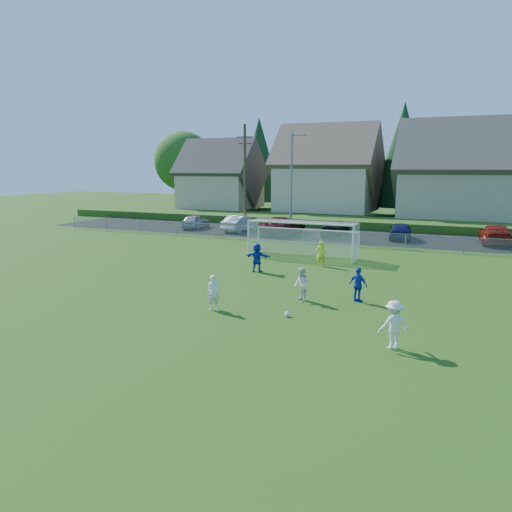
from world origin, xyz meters
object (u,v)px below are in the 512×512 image
Objects in this scene: car_a at (195,221)px; player_blue_b at (257,257)px; player_blue_a at (358,285)px; car_d at (335,228)px; soccer_ball at (287,314)px; car_b at (240,223)px; car_c at (282,226)px; car_g at (496,234)px; soccer_goal at (304,233)px; player_white_c at (394,325)px; goalkeeper at (321,254)px; player_white_b at (301,284)px; car_e at (401,231)px; player_white_a at (214,293)px.

player_blue_b is at bearing 124.20° from car_a.
player_blue_a is 0.33× the size of car_d.
car_b reaches higher than soccer_ball.
player_blue_a reaches higher than car_a.
player_blue_a is 0.93× the size of player_blue_b.
car_c is at bearing 169.73° from car_a.
car_g is at bearing -171.48° from car_c.
soccer_goal is at bearing -101.62° from player_blue_b.
player_white_c reaches higher than goalkeeper.
player_white_b is 2.60m from player_blue_a.
goalkeeper reaches higher than player_blue_a.
player_blue_b is 0.39× the size of car_e.
soccer_goal is at bearing -63.28° from goalkeeper.
player_blue_b reaches higher than player_white_b.
car_g reaches higher than car_d.
soccer_ball is 0.14× the size of player_white_b.
player_blue_b is at bearing -99.60° from soccer_goal.
car_d is at bearing -93.07° from player_blue_b.
player_white_c is 35.06m from car_a.
player_blue_a is at bearing 69.01° from player_white_b.
car_d is at bearing -90.21° from goalkeeper.
player_blue_a reaches higher than car_b.
player_white_a is 0.33× the size of car_b.
soccer_goal is (-5.93, 9.89, 0.83)m from player_blue_a.
player_blue_a is 11.56m from soccer_goal.
car_e is at bearing 45.86° from player_white_a.
player_white_a is 0.28× the size of car_g.
player_white_a reaches higher than car_b.
goalkeeper is (-6.33, 12.78, -0.05)m from player_white_c.
soccer_ball is 26.31m from car_g.
car_b is at bearing -59.34° from goalkeeper.
player_white_c reaches higher than soccer_ball.
player_white_c is 27.77m from car_d.
car_g is (3.89, 26.85, -0.05)m from player_white_c.
goalkeeper is 3.34m from soccer_goal.
car_b is 0.62× the size of soccer_goal.
car_d is 5.59m from car_e.
soccer_goal is (-8.32, 15.33, 0.78)m from player_white_c.
player_white_c is at bearing 104.98° from goalkeeper.
player_white_a is 4.17m from player_white_b.
goalkeeper is 17.39m from car_g.
goalkeeper is at bearing -97.85° from player_white_c.
soccer_ball is at bearing 115.28° from car_c.
player_blue_a is 21.16m from car_e.
car_b is at bearing -89.16° from player_white_c.
player_white_b is (-0.25, 2.54, 0.68)m from soccer_ball.
car_a is 14.31m from car_d.
player_white_a is 29.03m from car_a.
player_white_c is at bearing -45.77° from player_white_a.
player_blue_a is 21.85m from car_d.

